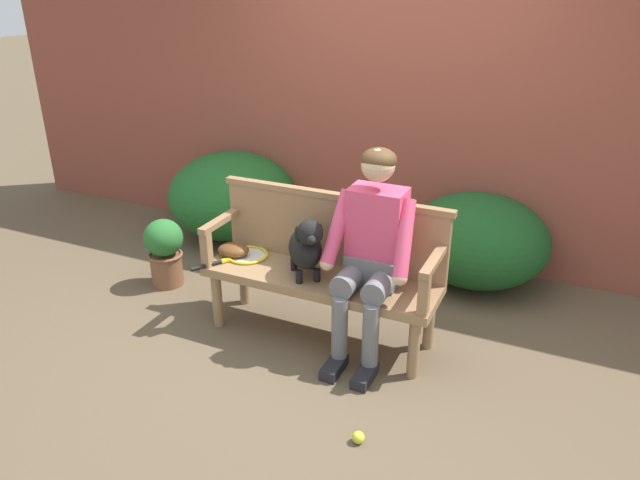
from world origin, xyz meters
name	(u,v)px	position (x,y,z in m)	size (l,w,h in m)	color
ground_plane	(320,335)	(0.00, 0.00, 0.00)	(40.00, 40.00, 0.00)	brown
brick_garden_fence	(404,98)	(0.00, 1.64, 1.32)	(8.00, 0.30, 2.63)	brown
hedge_bush_far_left	(478,240)	(0.78, 1.24, 0.35)	(1.09, 1.03, 0.71)	#194C1E
hedge_bush_far_right	(233,195)	(-1.44, 1.23, 0.39)	(1.16, 1.16, 0.78)	#1E5B23
garden_bench	(320,284)	(0.00, 0.00, 0.39)	(1.55, 0.47, 0.46)	#93704C
bench_backrest	(333,228)	(0.00, 0.20, 0.71)	(1.59, 0.06, 0.50)	#93704C
bench_armrest_left_end	(215,233)	(-0.74, -0.08, 0.66)	(0.06, 0.47, 0.28)	#93704C
bench_armrest_right_end	(430,275)	(0.74, -0.08, 0.66)	(0.06, 0.47, 0.28)	#93704C
person_seated	(372,247)	(0.35, -0.01, 0.73)	(0.56, 0.63, 1.33)	black
dog_on_bench	(306,247)	(-0.06, -0.07, 0.68)	(0.36, 0.41, 0.44)	black
tennis_racket	(244,256)	(-0.59, 0.03, 0.47)	(0.43, 0.56, 0.03)	yellow
baseball_glove	(234,250)	(-0.66, 0.02, 0.50)	(0.22, 0.17, 0.09)	brown
tennis_ball	(358,437)	(0.61, -0.84, 0.03)	(0.07, 0.07, 0.07)	#CCDB33
potted_plant	(165,250)	(-1.40, 0.17, 0.29)	(0.30, 0.30, 0.54)	brown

